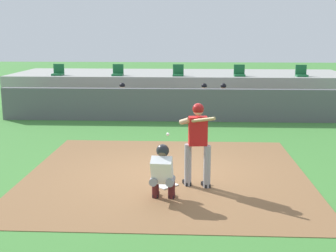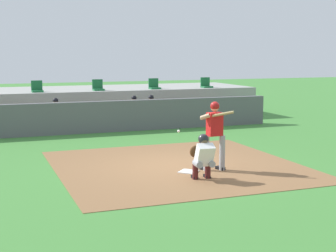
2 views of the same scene
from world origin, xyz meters
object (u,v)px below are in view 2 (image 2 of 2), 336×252
(dugout_player_0, at_px, (56,114))
(stadium_seat_3, at_px, (154,86))
(dugout_player_1, at_px, (135,111))
(catcher_crouched, at_px, (203,155))
(stadium_seat_4, at_px, (206,85))
(dugout_player_2, at_px, (152,110))
(stadium_seat_2, at_px, (98,87))
(home_plate, at_px, (189,172))
(batter_at_plate, at_px, (214,131))
(stadium_seat_1, at_px, (37,89))

(dugout_player_0, distance_m, stadium_seat_3, 5.22)
(stadium_seat_3, bearing_deg, dugout_player_1, -127.12)
(catcher_crouched, bearing_deg, stadium_seat_4, 64.76)
(catcher_crouched, bearing_deg, dugout_player_2, 78.71)
(stadium_seat_3, distance_m, stadium_seat_4, 2.60)
(stadium_seat_2, bearing_deg, stadium_seat_4, 0.00)
(dugout_player_0, bearing_deg, home_plate, -75.36)
(home_plate, bearing_deg, catcher_crouched, -89.42)
(dugout_player_0, height_order, dugout_player_1, same)
(stadium_seat_2, height_order, stadium_seat_3, same)
(batter_at_plate, xyz_separation_m, stadium_seat_4, (4.51, 10.22, 0.50))
(dugout_player_2, xyz_separation_m, stadium_seat_2, (-1.80, 2.03, 0.86))
(home_plate, distance_m, stadium_seat_1, 10.61)
(stadium_seat_2, relative_size, stadium_seat_3, 1.00)
(stadium_seat_2, bearing_deg, stadium_seat_3, 0.00)
(home_plate, xyz_separation_m, batter_at_plate, (0.69, -0.04, 1.01))
(home_plate, height_order, dugout_player_1, dugout_player_1)
(dugout_player_0, xyz_separation_m, stadium_seat_1, (-0.47, 2.03, 0.86))
(stadium_seat_2, bearing_deg, stadium_seat_1, 180.00)
(dugout_player_2, xyz_separation_m, stadium_seat_4, (3.40, 2.03, 0.86))
(stadium_seat_4, bearing_deg, stadium_seat_1, 180.00)
(stadium_seat_2, bearing_deg, dugout_player_0, -136.28)
(dugout_player_0, height_order, stadium_seat_1, stadium_seat_1)
(stadium_seat_2, bearing_deg, dugout_player_2, -48.48)
(home_plate, xyz_separation_m, catcher_crouched, (0.01, -0.84, 0.59))
(home_plate, bearing_deg, dugout_player_1, 82.58)
(home_plate, distance_m, dugout_player_2, 8.37)
(dugout_player_2, bearing_deg, stadium_seat_1, 155.19)
(batter_at_plate, height_order, stadium_seat_1, stadium_seat_1)
(dugout_player_0, bearing_deg, dugout_player_1, 0.00)
(stadium_seat_1, bearing_deg, stadium_seat_3, 0.00)
(dugout_player_2, height_order, stadium_seat_1, stadium_seat_1)
(stadium_seat_2, bearing_deg, dugout_player_1, -62.48)
(dugout_player_2, height_order, stadium_seat_2, stadium_seat_2)
(stadium_seat_3, bearing_deg, dugout_player_2, -111.44)
(dugout_player_0, distance_m, stadium_seat_4, 7.65)
(catcher_crouched, distance_m, dugout_player_2, 9.16)
(dugout_player_2, xyz_separation_m, stadium_seat_1, (-4.40, 2.03, 0.86))
(home_plate, distance_m, batter_at_plate, 1.23)
(home_plate, bearing_deg, stadium_seat_2, 90.00)
(dugout_player_2, distance_m, stadium_seat_2, 2.85)
(dugout_player_0, bearing_deg, stadium_seat_1, 103.07)
(home_plate, xyz_separation_m, stadium_seat_4, (5.20, 10.18, 1.51))
(catcher_crouched, distance_m, dugout_player_1, 9.04)
(dugout_player_0, height_order, stadium_seat_2, stadium_seat_2)
(stadium_seat_2, xyz_separation_m, stadium_seat_3, (2.60, 0.00, 0.00))
(stadium_seat_3, relative_size, stadium_seat_4, 1.00)
(home_plate, bearing_deg, stadium_seat_1, 104.33)
(dugout_player_0, bearing_deg, dugout_player_2, 0.00)
(dugout_player_2, bearing_deg, stadium_seat_3, 68.56)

